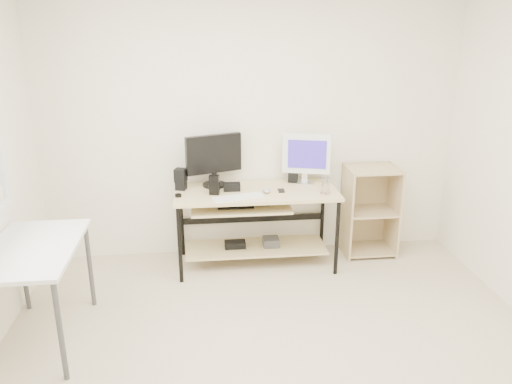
{
  "coord_description": "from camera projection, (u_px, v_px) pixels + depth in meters",
  "views": [
    {
      "loc": [
        -0.48,
        -2.69,
        2.21
      ],
      "look_at": [
        -0.04,
        1.3,
        0.86
      ],
      "focal_mm": 35.0,
      "sensor_mm": 36.0,
      "label": 1
    }
  ],
  "objects": [
    {
      "name": "room",
      "position": [
        263.0,
        186.0,
        2.89
      ],
      "size": [
        4.01,
        4.01,
        2.62
      ],
      "color": "beige",
      "rests_on": "ground"
    },
    {
      "name": "desk",
      "position": [
        253.0,
        212.0,
        4.68
      ],
      "size": [
        1.5,
        0.65,
        0.75
      ],
      "color": "beige",
      "rests_on": "ground"
    },
    {
      "name": "side_table",
      "position": [
        33.0,
        257.0,
        3.47
      ],
      "size": [
        0.6,
        1.0,
        0.75
      ],
      "color": "white",
      "rests_on": "ground"
    },
    {
      "name": "shelf_unit",
      "position": [
        369.0,
        209.0,
        4.98
      ],
      "size": [
        0.5,
        0.4,
        0.9
      ],
      "color": "tan",
      "rests_on": "ground"
    },
    {
      "name": "black_monitor",
      "position": [
        214.0,
        157.0,
        4.65
      ],
      "size": [
        0.53,
        0.23,
        0.49
      ],
      "rotation": [
        0.0,
        0.0,
        0.34
      ],
      "color": "black",
      "rests_on": "desk"
    },
    {
      "name": "white_imac",
      "position": [
        306.0,
        155.0,
        4.73
      ],
      "size": [
        0.45,
        0.16,
        0.48
      ],
      "rotation": [
        0.0,
        0.0,
        -0.26
      ],
      "color": "silver",
      "rests_on": "desk"
    },
    {
      "name": "keyboard",
      "position": [
        238.0,
        197.0,
        4.4
      ],
      "size": [
        0.47,
        0.24,
        0.02
      ],
      "primitive_type": "cube",
      "rotation": [
        0.0,
        0.0,
        0.26
      ],
      "color": "white",
      "rests_on": "desk"
    },
    {
      "name": "mouse",
      "position": [
        267.0,
        190.0,
        4.55
      ],
      "size": [
        0.08,
        0.12,
        0.04
      ],
      "primitive_type": "ellipsoid",
      "rotation": [
        0.0,
        0.0,
        -0.06
      ],
      "color": "#B5B5BA",
      "rests_on": "desk"
    },
    {
      "name": "center_speaker",
      "position": [
        232.0,
        187.0,
        4.59
      ],
      "size": [
        0.15,
        0.07,
        0.08
      ],
      "primitive_type": "cube",
      "rotation": [
        0.0,
        0.0,
        -0.01
      ],
      "color": "black",
      "rests_on": "desk"
    },
    {
      "name": "speaker_left",
      "position": [
        181.0,
        179.0,
        4.6
      ],
      "size": [
        0.13,
        0.13,
        0.2
      ],
      "rotation": [
        0.0,
        0.0,
        -0.31
      ],
      "color": "black",
      "rests_on": "desk"
    },
    {
      "name": "speaker_right",
      "position": [
        293.0,
        177.0,
        4.84
      ],
      "size": [
        0.11,
        0.11,
        0.11
      ],
      "primitive_type": "cube",
      "rotation": [
        0.0,
        0.0,
        -0.28
      ],
      "color": "black",
      "rests_on": "desk"
    },
    {
      "name": "audio_controller",
      "position": [
        214.0,
        185.0,
        4.47
      ],
      "size": [
        0.1,
        0.07,
        0.18
      ],
      "primitive_type": "cube",
      "rotation": [
        0.0,
        0.0,
        -0.2
      ],
      "color": "black",
      "rests_on": "desk"
    },
    {
      "name": "volume_puck",
      "position": [
        178.0,
        195.0,
        4.44
      ],
      "size": [
        0.06,
        0.06,
        0.02
      ],
      "primitive_type": "cylinder",
      "rotation": [
        0.0,
        0.0,
        0.04
      ],
      "color": "black",
      "rests_on": "desk"
    },
    {
      "name": "smartphone",
      "position": [
        281.0,
        191.0,
        4.59
      ],
      "size": [
        0.06,
        0.11,
        0.01
      ],
      "primitive_type": "cube",
      "rotation": [
        0.0,
        0.0,
        -0.03
      ],
      "color": "black",
      "rests_on": "desk"
    },
    {
      "name": "coaster",
      "position": [
        325.0,
        193.0,
        4.52
      ],
      "size": [
        0.12,
        0.12,
        0.01
      ],
      "primitive_type": "cylinder",
      "rotation": [
        0.0,
        0.0,
        0.35
      ],
      "color": "#A16C48",
      "rests_on": "desk"
    },
    {
      "name": "drinking_glass",
      "position": [
        325.0,
        185.0,
        4.5
      ],
      "size": [
        0.09,
        0.09,
        0.14
      ],
      "primitive_type": "cylinder",
      "rotation": [
        0.0,
        0.0,
        0.35
      ],
      "color": "white",
      "rests_on": "coaster"
    }
  ]
}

